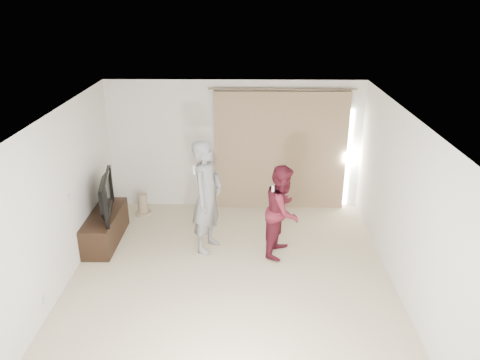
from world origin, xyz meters
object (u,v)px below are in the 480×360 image
person_man (207,197)px  person_woman (283,211)px  tv (101,196)px  tv_console (105,228)px

person_man → person_woman: bearing=-5.3°
tv → person_man: size_ratio=0.61×
tv → person_woman: 3.12m
tv_console → tv: bearing=0.0°
tv → person_woman: person_woman is taller
tv → person_man: 1.86m
person_man → person_woman: size_ratio=1.24×
person_man → tv_console: bearing=173.7°
tv → person_man: bearing=-107.9°
person_man → person_woman: 1.28m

